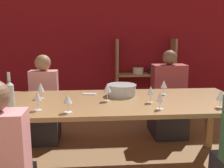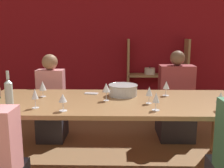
# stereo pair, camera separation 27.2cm
# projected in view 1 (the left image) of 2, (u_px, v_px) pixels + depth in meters

# --- Properties ---
(wall_back_red) EXTENTS (8.80, 0.06, 2.70)m
(wall_back_red) POSITION_uv_depth(u_px,v_px,m) (107.00, 37.00, 4.78)
(wall_back_red) COLOR maroon
(wall_back_red) RESTS_ON ground_plane
(shelf_unit) EXTENTS (1.07, 0.30, 1.32)m
(shelf_unit) POSITION_uv_depth(u_px,v_px,m) (146.00, 87.00, 4.82)
(shelf_unit) COLOR tan
(shelf_unit) RESTS_ON ground_plane
(dining_table) EXTENTS (2.65, 1.03, 0.75)m
(dining_table) POSITION_uv_depth(u_px,v_px,m) (113.00, 107.00, 2.67)
(dining_table) COLOR olive
(dining_table) RESTS_ON ground_plane
(mixing_bowl) EXTENTS (0.32, 0.32, 0.12)m
(mixing_bowl) POSITION_uv_depth(u_px,v_px,m) (122.00, 89.00, 2.86)
(mixing_bowl) COLOR #B7BABC
(mixing_bowl) RESTS_ON dining_table
(wine_bottle_green) EXTENTS (0.07, 0.07, 0.34)m
(wine_bottle_green) POSITION_uv_depth(u_px,v_px,m) (10.00, 96.00, 2.25)
(wine_bottle_green) COLOR #B2C6C1
(wine_bottle_green) RESTS_ON dining_table
(wine_glass_red_a) EXTENTS (0.07, 0.07, 0.16)m
(wine_glass_red_a) POSITION_uv_depth(u_px,v_px,m) (160.00, 97.00, 2.33)
(wine_glass_red_a) COLOR white
(wine_glass_red_a) RESTS_ON dining_table
(wine_glass_red_b) EXTENTS (0.07, 0.07, 0.16)m
(wine_glass_red_b) POSITION_uv_depth(u_px,v_px,m) (68.00, 100.00, 2.23)
(wine_glass_red_b) COLOR white
(wine_glass_red_b) RESTS_ON dining_table
(wine_glass_red_c) EXTENTS (0.07, 0.07, 0.17)m
(wine_glass_red_c) POSITION_uv_depth(u_px,v_px,m) (151.00, 91.00, 2.55)
(wine_glass_red_c) COLOR white
(wine_glass_red_c) RESTS_ON dining_table
(wine_glass_empty_a) EXTENTS (0.08, 0.08, 0.18)m
(wine_glass_empty_a) POSITION_uv_depth(u_px,v_px,m) (107.00, 88.00, 2.61)
(wine_glass_empty_a) COLOR white
(wine_glass_empty_a) RESTS_ON dining_table
(wine_glass_empty_b) EXTENTS (0.08, 0.08, 0.17)m
(wine_glass_empty_b) POSITION_uv_depth(u_px,v_px,m) (41.00, 87.00, 2.72)
(wine_glass_empty_b) COLOR white
(wine_glass_empty_b) RESTS_ON dining_table
(wine_glass_red_d) EXTENTS (0.06, 0.06, 0.18)m
(wine_glass_red_d) POSITION_uv_depth(u_px,v_px,m) (37.00, 96.00, 2.29)
(wine_glass_red_d) COLOR white
(wine_glass_red_d) RESTS_ON dining_table
(wine_glass_red_e) EXTENTS (0.08, 0.08, 0.17)m
(wine_glass_red_e) POSITION_uv_depth(u_px,v_px,m) (221.00, 95.00, 2.38)
(wine_glass_red_e) COLOR white
(wine_glass_red_e) RESTS_ON dining_table
(wine_glass_empty_c) EXTENTS (0.07, 0.07, 0.16)m
(wine_glass_empty_c) POSITION_uv_depth(u_px,v_px,m) (164.00, 84.00, 2.89)
(wine_glass_empty_c) COLOR white
(wine_glass_empty_c) RESTS_ON dining_table
(cell_phone) EXTENTS (0.16, 0.10, 0.01)m
(cell_phone) POSITION_uv_depth(u_px,v_px,m) (90.00, 94.00, 2.92)
(cell_phone) COLOR silver
(cell_phone) RESTS_ON dining_table
(person_far_a) EXTENTS (0.35, 0.44, 1.15)m
(person_far_a) POSITION_uv_depth(u_px,v_px,m) (45.00, 110.00, 3.44)
(person_far_a) COLOR #2D2D38
(person_far_a) RESTS_ON ground_plane
(person_far_b) EXTENTS (0.45, 0.57, 1.19)m
(person_far_b) POSITION_uv_depth(u_px,v_px,m) (168.00, 105.00, 3.68)
(person_far_b) COLOR #2D2D38
(person_far_b) RESTS_ON ground_plane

